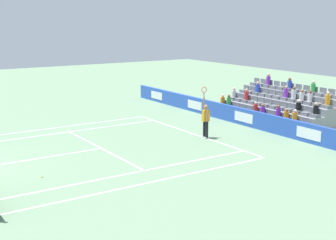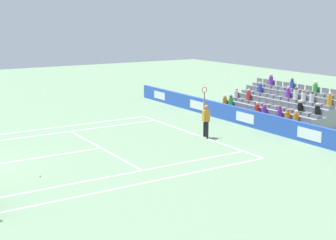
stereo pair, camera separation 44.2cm
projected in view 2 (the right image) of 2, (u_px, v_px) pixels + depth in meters
line_baseline at (193, 134)px, 25.90m from camera, size 10.97×0.10×0.01m
line_service at (101, 148)px, 23.05m from camera, size 8.23×0.10×0.01m
line_centre_service at (36, 158)px, 21.38m from camera, size 0.10×6.40×0.01m
line_singles_sideline_left at (63, 132)px, 26.22m from camera, size 0.10×11.89×0.01m
line_singles_sideline_right at (132, 172)px, 19.40m from camera, size 0.10×11.89×0.01m
line_doubles_sideline_left at (55, 128)px, 27.35m from camera, size 0.10×11.89×0.01m
line_doubles_sideline_right at (149, 182)px, 18.27m from camera, size 0.10×11.89×0.01m
line_centre_mark at (192, 134)px, 25.85m from camera, size 0.10×0.20×0.01m
sponsor_barrier at (246, 117)px, 27.76m from camera, size 24.18×0.22×0.99m
tennis_player at (206, 120)px, 24.78m from camera, size 0.52×0.38×2.85m
stadium_stand at (282, 109)px, 29.23m from camera, size 7.44×3.80×2.62m
loose_tennis_ball at (40, 176)px, 18.85m from camera, size 0.07×0.07×0.07m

